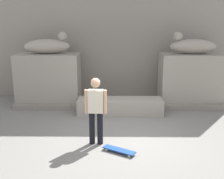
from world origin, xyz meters
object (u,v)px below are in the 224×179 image
(statue_reclining_left, at_px, (48,46))
(bottle_orange, at_px, (93,93))
(skateboard, at_px, (119,150))
(skater, at_px, (96,108))
(bottle_clear, at_px, (103,94))
(statue_reclining_right, at_px, (192,46))

(statue_reclining_left, distance_m, bottle_orange, 2.39)
(skateboard, height_order, bottle_orange, bottle_orange)
(skater, relative_size, bottle_clear, 5.58)
(skater, relative_size, bottle_orange, 5.30)
(statue_reclining_left, bearing_deg, skateboard, -63.40)
(bottle_orange, height_order, bottle_clear, bottle_orange)
(bottle_clear, bearing_deg, skater, -91.05)
(skateboard, xyz_separation_m, bottle_orange, (-0.83, 3.11, 0.56))
(bottle_orange, bearing_deg, statue_reclining_right, 14.28)
(skateboard, relative_size, bottle_orange, 2.51)
(statue_reclining_right, xyz_separation_m, skateboard, (-2.61, -3.99, -2.06))
(statue_reclining_left, bearing_deg, bottle_clear, -30.83)
(skater, bearing_deg, bottle_clear, -88.24)
(statue_reclining_left, xyz_separation_m, statue_reclining_right, (5.08, -0.00, 0.00))
(skater, distance_m, skateboard, 1.13)
(statue_reclining_left, distance_m, bottle_clear, 2.64)
(bottle_orange, bearing_deg, skater, -84.18)
(statue_reclining_right, bearing_deg, skateboard, 60.61)
(skateboard, bearing_deg, statue_reclining_left, -27.52)
(statue_reclining_right, distance_m, skater, 4.87)
(statue_reclining_left, distance_m, skateboard, 5.12)
(bottle_clear, bearing_deg, bottle_orange, 168.93)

